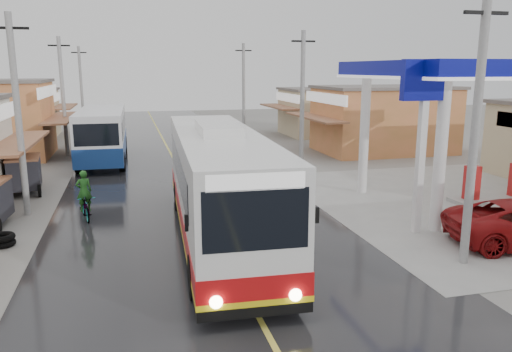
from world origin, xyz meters
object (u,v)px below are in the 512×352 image
object	(u,v)px
second_bus	(103,134)
coach_bus	(218,184)
tricycle_far	(24,172)
tyre_stack	(3,240)
cyclist	(85,203)

from	to	relation	value
second_bus	coach_bus	bearing A→B (deg)	-73.78
coach_bus	tricycle_far	xyz separation A→B (m)	(-7.86, 8.73, -0.92)
tyre_stack	cyclist	bearing A→B (deg)	45.42
second_bus	cyclist	size ratio (longest dim) A/B	5.02
cyclist	tyre_stack	xyz separation A→B (m)	(-2.51, -2.54, -0.45)
cyclist	tricycle_far	world-z (taller)	cyclist
cyclist	tyre_stack	bearing A→B (deg)	-146.20
coach_bus	tyre_stack	xyz separation A→B (m)	(-7.24, 1.08, -1.75)
tricycle_far	tyre_stack	size ratio (longest dim) A/B	2.87
tricycle_far	second_bus	bearing A→B (deg)	61.10
coach_bus	second_bus	world-z (taller)	coach_bus
cyclist	second_bus	bearing A→B (deg)	77.53
second_bus	tyre_stack	distance (m)	15.91
second_bus	tricycle_far	size ratio (longest dim) A/B	4.25
cyclist	tricycle_far	distance (m)	6.00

